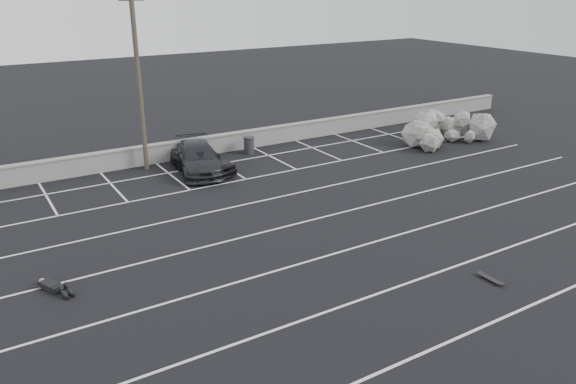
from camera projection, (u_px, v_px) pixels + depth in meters
ground at (335, 253)px, 20.54m from camera, size 120.00×120.00×0.00m
seawall at (189, 148)px, 31.51m from camera, size 50.00×0.45×1.06m
stall_lines at (273, 214)px, 24.01m from camera, size 36.00×20.05×0.01m
car_left at (203, 160)px, 28.96m from camera, size 2.62×4.31×1.37m
car_right at (198, 158)px, 29.13m from camera, size 3.20×5.37×1.46m
utility_pole at (139, 82)px, 28.11m from camera, size 1.21×0.24×9.10m
trash_bin at (249, 145)px, 32.25m from camera, size 0.79×0.79×0.98m
riprap_pile at (439, 133)px, 34.38m from camera, size 6.21×4.61×1.39m
person at (50, 282)px, 18.14m from camera, size 2.41×2.74×0.43m
skateboard at (491, 279)px, 18.63m from camera, size 0.25×0.82×0.10m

